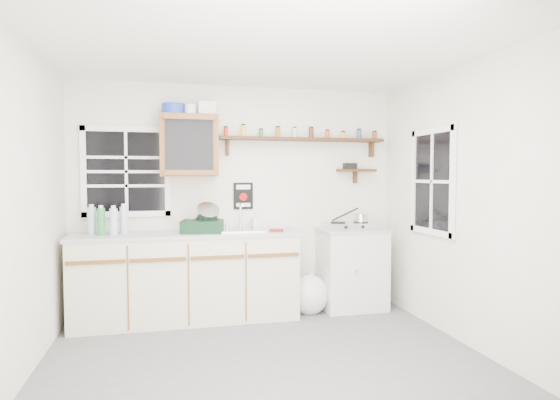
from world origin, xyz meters
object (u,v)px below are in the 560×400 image
at_px(upper_cabinet, 189,146).
at_px(hotplate, 349,226).
at_px(spice_shelf, 303,139).
at_px(right_cabinet, 351,268).
at_px(main_cabinet, 187,276).
at_px(dish_rack, 204,223).

relative_size(upper_cabinet, hotplate, 1.15).
height_order(upper_cabinet, spice_shelf, upper_cabinet).
bearing_deg(hotplate, upper_cabinet, -179.72).
bearing_deg(hotplate, right_cabinet, 32.44).
relative_size(main_cabinet, right_cabinet, 2.54).
distance_m(main_cabinet, right_cabinet, 1.84).
xyz_separation_m(main_cabinet, upper_cabinet, (0.03, 0.14, 1.36)).
distance_m(right_cabinet, dish_rack, 1.76).
height_order(main_cabinet, spice_shelf, spice_shelf).
relative_size(right_cabinet, dish_rack, 1.93).
bearing_deg(main_cabinet, spice_shelf, 9.24).
relative_size(right_cabinet, upper_cabinet, 1.40).
xyz_separation_m(right_cabinet, upper_cabinet, (-1.80, 0.12, 1.37)).
relative_size(spice_shelf, dish_rack, 4.05).
relative_size(dish_rack, hotplate, 0.83).
height_order(main_cabinet, dish_rack, dish_rack).
relative_size(spice_shelf, hotplate, 3.37).
bearing_deg(right_cabinet, hotplate, -152.33).
xyz_separation_m(upper_cabinet, hotplate, (1.76, -0.14, -0.88)).
height_order(spice_shelf, dish_rack, spice_shelf).
relative_size(right_cabinet, spice_shelf, 0.48).
relative_size(main_cabinet, dish_rack, 4.90).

